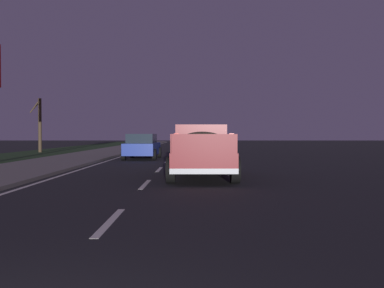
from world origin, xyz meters
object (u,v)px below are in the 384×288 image
object	(u,v)px
sedan_black	(197,143)
bare_tree_far	(40,124)
sedan_blue	(142,146)
pickup_truck	(201,150)

from	to	relation	value
sedan_black	bare_tree_far	xyz separation A→B (m)	(0.98, 13.21, 1.63)
sedan_blue	bare_tree_far	bearing A→B (deg)	45.97
bare_tree_far	sedan_blue	bearing A→B (deg)	-134.03
sedan_black	bare_tree_far	bearing A→B (deg)	85.75
sedan_blue	pickup_truck	bearing A→B (deg)	-162.80
pickup_truck	bare_tree_far	xyz separation A→B (m)	(20.44, 13.17, 1.44)
sedan_blue	sedan_black	world-z (taller)	same
pickup_truck	bare_tree_far	distance (m)	24.36
sedan_blue	bare_tree_far	world-z (taller)	bare_tree_far
sedan_black	bare_tree_far	world-z (taller)	bare_tree_far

